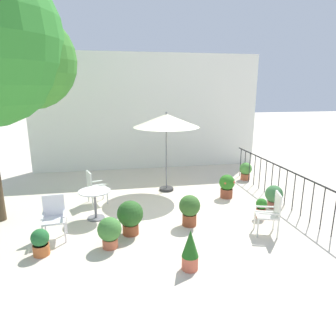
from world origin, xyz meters
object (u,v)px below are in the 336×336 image
patio_chair_1 (271,211)px  potted_plant_5 (190,208)px  patio_chair_0 (54,215)px  potted_plant_3 (274,195)px  potted_plant_6 (246,170)px  potted_plant_0 (110,231)px  potted_plant_7 (190,250)px  potted_plant_1 (130,216)px  potted_plant_4 (227,185)px  potted_plant_8 (40,242)px  patio_chair_2 (94,185)px  potted_plant_2 (261,208)px  cafe_table_0 (95,199)px  patio_umbrella_0 (166,121)px

patio_chair_1 → potted_plant_5: 1.79m
potted_plant_5 → patio_chair_0: bearing=-179.0°
patio_chair_1 → potted_plant_3: size_ratio=1.55×
potted_plant_5 → potted_plant_6: potted_plant_5 is taller
potted_plant_0 → potted_plant_5: 1.94m
potted_plant_5 → potted_plant_7: bearing=-104.3°
potted_plant_1 → potted_plant_6: size_ratio=1.26×
potted_plant_1 → potted_plant_6: (4.21, 3.34, -0.10)m
potted_plant_1 → potted_plant_5: (1.37, 0.19, -0.01)m
potted_plant_4 → potted_plant_8: bearing=-153.6°
potted_plant_0 → potted_plant_5: potted_plant_5 is taller
patio_chair_2 → potted_plant_4: 3.76m
potted_plant_0 → potted_plant_3: size_ratio=1.04×
patio_chair_1 → patio_chair_2: (-3.84, 2.56, 0.00)m
potted_plant_2 → potted_plant_3: bearing=40.7°
potted_plant_4 → potted_plant_7: (-1.97, -3.30, 0.00)m
potted_plant_0 → potted_plant_6: potted_plant_0 is taller
cafe_table_0 → patio_chair_0: patio_chair_0 is taller
patio_umbrella_0 → patio_chair_2: bearing=-161.2°
potted_plant_2 → potted_plant_4: bearing=101.4°
potted_plant_4 → potted_plant_5: bearing=-134.1°
patio_umbrella_0 → patio_chair_1: patio_umbrella_0 is taller
potted_plant_2 → potted_plant_7: 2.90m
patio_chair_2 → potted_plant_3: size_ratio=1.51×
potted_plant_3 → potted_plant_6: size_ratio=1.01×
potted_plant_2 → potted_plant_3: potted_plant_3 is taller
patio_umbrella_0 → potted_plant_5: 3.08m
patio_chair_1 → potted_plant_2: size_ratio=1.91×
patio_umbrella_0 → potted_plant_7: bearing=-94.9°
potted_plant_7 → potted_plant_4: bearing=59.1°
patio_chair_1 → potted_plant_1: size_ratio=1.24×
potted_plant_2 → potted_plant_7: size_ratio=0.66×
potted_plant_0 → potted_plant_6: bearing=39.5°
potted_plant_0 → potted_plant_7: (1.38, -1.03, 0.03)m
patio_chair_0 → potted_plant_2: size_ratio=1.86×
potted_plant_7 → potted_plant_8: 2.85m
potted_plant_2 → patio_chair_0: bearing=-178.5°
cafe_table_0 → potted_plant_4: 3.77m
potted_plant_7 → potted_plant_0: bearing=143.3°
patio_chair_0 → potted_plant_4: 4.78m
patio_umbrella_0 → patio_chair_1: size_ratio=2.56×
potted_plant_7 → potted_plant_8: potted_plant_7 is taller
patio_chair_2 → potted_plant_8: size_ratio=1.75×
patio_umbrella_0 → potted_plant_1: size_ratio=3.18×
patio_chair_0 → cafe_table_0: bearing=46.0°
potted_plant_4 → potted_plant_2: bearing=-78.6°
cafe_table_0 → patio_chair_0: (-0.80, -0.83, 0.02)m
potted_plant_2 → potted_plant_4: size_ratio=0.72×
potted_plant_0 → potted_plant_1: bearing=48.5°
patio_umbrella_0 → potted_plant_8: bearing=-132.9°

